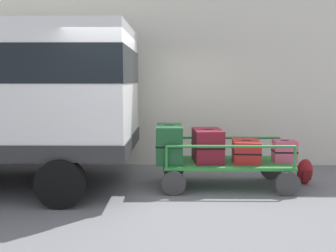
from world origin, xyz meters
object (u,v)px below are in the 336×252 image
luggage_cart (226,166)px  suitcase_midright_bottom (284,151)px  suitcase_left_bottom (169,143)px  suitcase_midleft_bottom (207,145)px  backpack (305,172)px  suitcase_center_bottom (246,151)px

luggage_cart → suitcase_midright_bottom: bearing=-1.0°
suitcase_left_bottom → suitcase_midleft_bottom: size_ratio=1.10×
suitcase_midright_bottom → backpack: (0.43, 0.19, -0.40)m
suitcase_midleft_bottom → backpack: bearing=5.9°
suitcase_midright_bottom → backpack: size_ratio=0.87×
suitcase_midright_bottom → luggage_cart: bearing=179.0°
luggage_cart → suitcase_left_bottom: suitcase_left_bottom is taller
suitcase_left_bottom → suitcase_midleft_bottom: bearing=0.2°
suitcase_left_bottom → suitcase_midleft_bottom: 0.64m
suitcase_center_bottom → suitcase_left_bottom: bearing=179.0°
luggage_cart → suitcase_midleft_bottom: bearing=179.9°
suitcase_left_bottom → suitcase_midright_bottom: suitcase_left_bottom is taller
luggage_cart → suitcase_midright_bottom: (0.96, -0.02, 0.27)m
luggage_cart → suitcase_center_bottom: suitcase_center_bottom is taller
luggage_cart → backpack: (1.39, 0.18, -0.14)m
luggage_cart → backpack: backpack is taller
suitcase_center_bottom → suitcase_midright_bottom: size_ratio=1.59×
suitcase_center_bottom → suitcase_midright_bottom: bearing=0.6°
suitcase_midleft_bottom → suitcase_midright_bottom: bearing=-0.8°
suitcase_left_bottom → suitcase_midright_bottom: (1.93, -0.02, -0.12)m
suitcase_left_bottom → backpack: 2.42m
luggage_cart → suitcase_midleft_bottom: suitcase_midleft_bottom is taller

